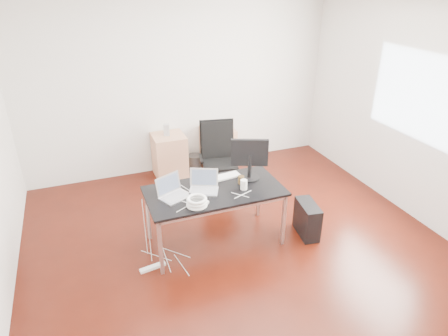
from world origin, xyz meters
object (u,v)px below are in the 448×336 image
object	(u,v)px
filing_cabinet_left	(170,156)
pc_tower	(307,219)
office_chair	(219,156)
desk	(215,194)
filing_cabinet_right	(218,148)

from	to	relation	value
filing_cabinet_left	pc_tower	size ratio (longest dim) A/B	1.56
pc_tower	office_chair	bearing A→B (deg)	124.66
filing_cabinet_left	desk	bearing A→B (deg)	-87.76
filing_cabinet_right	pc_tower	xyz separation A→B (m)	(0.38, -2.22, -0.13)
office_chair	filing_cabinet_left	xyz separation A→B (m)	(-0.55, 0.81, -0.26)
desk	office_chair	xyz separation A→B (m)	(0.47, 1.15, -0.07)
desk	filing_cabinet_right	size ratio (longest dim) A/B	2.29
desk	pc_tower	distance (m)	1.26
desk	pc_tower	xyz separation A→B (m)	(1.14, -0.27, -0.46)
filing_cabinet_right	pc_tower	world-z (taller)	filing_cabinet_right
filing_cabinet_left	pc_tower	bearing A→B (deg)	-61.35
desk	pc_tower	bearing A→B (deg)	-13.28
office_chair	pc_tower	size ratio (longest dim) A/B	2.40
office_chair	filing_cabinet_left	bearing A→B (deg)	135.39
office_chair	pc_tower	bearing A→B (deg)	-53.65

